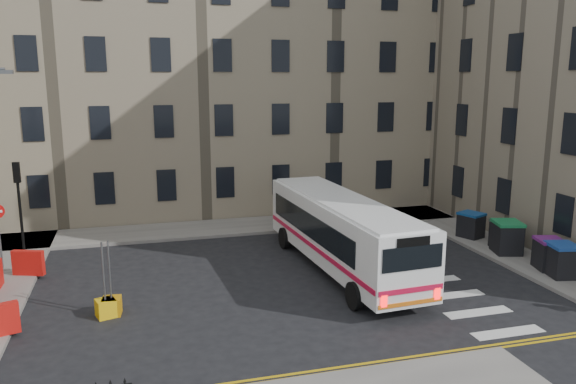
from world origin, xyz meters
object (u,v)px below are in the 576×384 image
wheelie_bin_b (549,254)px  wheelie_bin_c (507,237)px  wheelie_bin_d (504,235)px  bus (341,230)px  wheelie_bin_a (562,260)px  bollard_yellow (106,308)px  wheelie_bin_e (471,225)px  bollard_chevron (112,306)px

wheelie_bin_b → wheelie_bin_c: wheelie_bin_c is taller
wheelie_bin_c → wheelie_bin_d: wheelie_bin_c is taller
bus → wheelie_bin_b: (8.09, -2.55, -0.92)m
wheelie_bin_b → wheelie_bin_c: bearing=111.7°
wheelie_bin_a → wheelie_bin_c: bearing=104.9°
wheelie_bin_b → bollard_yellow: (-17.32, 0.30, -0.49)m
wheelie_bin_c → wheelie_bin_e: bearing=107.2°
wheelie_bin_d → bollard_yellow: size_ratio=2.18×
wheelie_bin_a → bollard_chevron: bearing=-172.3°
wheelie_bin_c → wheelie_bin_e: size_ratio=1.12×
wheelie_bin_a → bollard_yellow: bearing=-171.9°
wheelie_bin_a → bollard_yellow: wheelie_bin_a is taller
wheelie_bin_d → wheelie_bin_e: bearing=107.7°
wheelie_bin_c → bollard_chevron: (-16.86, -1.93, -0.58)m
wheelie_bin_d → wheelie_bin_e: wheelie_bin_d is taller
wheelie_bin_e → bollard_yellow: 17.60m
wheelie_bin_d → bollard_yellow: (-17.30, -2.56, -0.50)m
wheelie_bin_a → bollard_yellow: (-17.22, 1.15, -0.51)m
wheelie_bin_b → wheelie_bin_d: 2.86m
wheelie_bin_d → wheelie_bin_e: size_ratio=0.94×
bus → bollard_yellow: bearing=-169.9°
wheelie_bin_c → bus: bearing=-166.3°
wheelie_bin_a → wheelie_bin_c: (-0.16, 3.20, 0.06)m
wheelie_bin_a → bollard_yellow: 17.26m
bus → wheelie_bin_b: bearing=-21.0°
wheelie_bin_a → wheelie_bin_d: 3.71m
wheelie_bin_b → wheelie_bin_c: (-0.27, 2.34, 0.08)m
wheelie_bin_a → wheelie_bin_b: (0.11, 0.85, -0.02)m
wheelie_bin_e → wheelie_bin_a: bearing=-110.3°
wheelie_bin_e → bus: bearing=174.7°
wheelie_bin_c → wheelie_bin_d: size_ratio=1.19×
wheelie_bin_c → wheelie_bin_e: wheelie_bin_c is taller
bus → bollard_chevron: bearing=-170.3°
wheelie_bin_a → wheelie_bin_e: size_ratio=0.99×
wheelie_bin_b → wheelie_bin_d: (-0.02, 2.86, 0.01)m
wheelie_bin_c → wheelie_bin_e: (-0.09, 2.64, -0.11)m
wheelie_bin_b → wheelie_bin_e: size_ratio=0.99×
bollard_chevron → wheelie_bin_c: bearing=6.5°
wheelie_bin_d → bollard_yellow: wheelie_bin_d is taller
wheelie_bin_c → bollard_yellow: bearing=-157.9°
wheelie_bin_a → wheelie_bin_b: size_ratio=1.00×
bus → wheelie_bin_c: 7.87m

